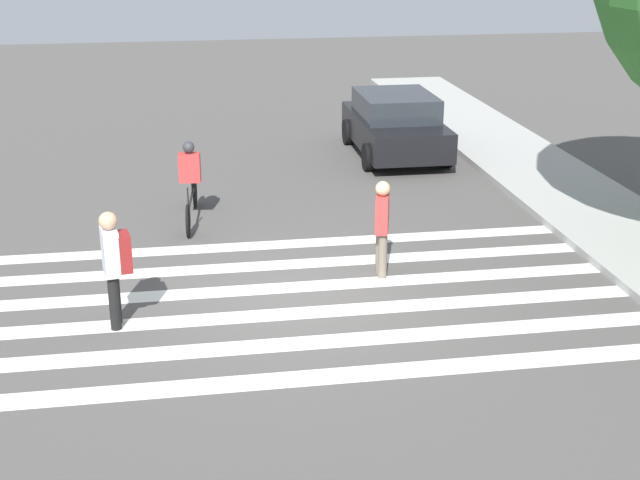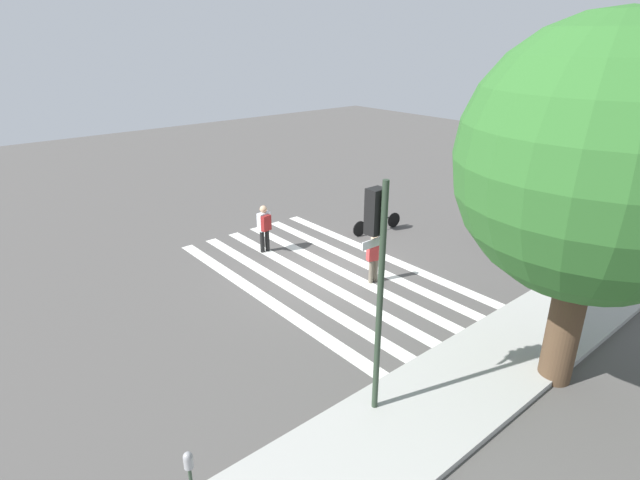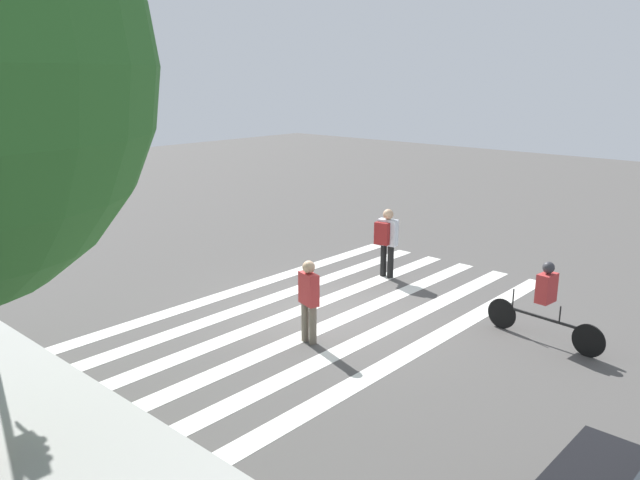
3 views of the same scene
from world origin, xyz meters
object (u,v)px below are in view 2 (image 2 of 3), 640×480
object	(u,v)px
traffic_light	(377,257)
pedestrian_adult_tall_backpack	(265,225)
street_tree	(599,164)
parking_meter	(189,469)
cyclist_far_lane	(378,211)
car_parked_dark_suv	(556,223)
pedestrian_child_with_backpack	(374,256)

from	to	relation	value
traffic_light	pedestrian_adult_tall_backpack	xyz separation A→B (m)	(-2.92, -8.15, -2.43)
street_tree	pedestrian_adult_tall_backpack	xyz separation A→B (m)	(0.98, -10.10, -3.92)
parking_meter	cyclist_far_lane	bearing A→B (deg)	-148.50
street_tree	cyclist_far_lane	size ratio (longest dim) A/B	3.26
parking_meter	pedestrian_adult_tall_backpack	world-z (taller)	pedestrian_adult_tall_backpack
pedestrian_adult_tall_backpack	cyclist_far_lane	world-z (taller)	pedestrian_adult_tall_backpack
street_tree	car_parked_dark_suv	world-z (taller)	street_tree
street_tree	traffic_light	bearing A→B (deg)	-26.64
pedestrian_child_with_backpack	traffic_light	bearing A→B (deg)	60.01
pedestrian_child_with_backpack	pedestrian_adult_tall_backpack	world-z (taller)	pedestrian_adult_tall_backpack
street_tree	pedestrian_adult_tall_backpack	size ratio (longest dim) A/B	4.45
parking_meter	street_tree	distance (m)	8.99
parking_meter	pedestrian_adult_tall_backpack	xyz separation A→B (m)	(-6.86, -8.12, 0.02)
pedestrian_child_with_backpack	car_parked_dark_suv	world-z (taller)	pedestrian_child_with_backpack
street_tree	pedestrian_child_with_backpack	distance (m)	7.21
parking_meter	car_parked_dark_suv	size ratio (longest dim) A/B	0.32
pedestrian_child_with_backpack	street_tree	bearing A→B (deg)	103.39
pedestrian_child_with_backpack	pedestrian_adult_tall_backpack	distance (m)	4.31
pedestrian_adult_tall_backpack	cyclist_far_lane	size ratio (longest dim) A/B	0.73
parking_meter	cyclist_far_lane	size ratio (longest dim) A/B	0.57
parking_meter	car_parked_dark_suv	distance (m)	15.68
street_tree	cyclist_far_lane	xyz separation A→B (m)	(-3.52, -8.94, -4.07)
car_parked_dark_suv	traffic_light	bearing A→B (deg)	10.00
traffic_light	parking_meter	world-z (taller)	traffic_light
pedestrian_adult_tall_backpack	car_parked_dark_suv	xyz separation A→B (m)	(-8.71, 6.18, -0.24)
cyclist_far_lane	parking_meter	bearing A→B (deg)	37.35
traffic_light	cyclist_far_lane	bearing A→B (deg)	-136.69
pedestrian_adult_tall_backpack	traffic_light	bearing A→B (deg)	-119.98
street_tree	car_parked_dark_suv	bearing A→B (deg)	-153.12
pedestrian_child_with_backpack	pedestrian_adult_tall_backpack	size ratio (longest dim) A/B	0.93
traffic_light	car_parked_dark_suv	world-z (taller)	traffic_light
pedestrian_child_with_backpack	parking_meter	bearing A→B (deg)	42.26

